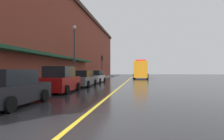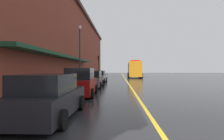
{
  "view_description": "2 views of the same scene",
  "coord_description": "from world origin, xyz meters",
  "views": [
    {
      "loc": [
        1.97,
        -5.28,
        1.61
      ],
      "look_at": [
        -2.9,
        28.43,
        1.69
      ],
      "focal_mm": 31.57,
      "sensor_mm": 36.0,
      "label": 1
    },
    {
      "loc": [
        -1.22,
        -3.73,
        1.86
      ],
      "look_at": [
        -2.04,
        17.76,
        1.71
      ],
      "focal_mm": 28.49,
      "sensor_mm": 36.0,
      "label": 2
    }
  ],
  "objects": [
    {
      "name": "ground_plane",
      "position": [
        0.0,
        25.0,
        0.0
      ],
      "size": [
        112.0,
        112.0,
        0.0
      ],
      "primitive_type": "plane",
      "color": "#232326"
    },
    {
      "name": "sidewalk_left",
      "position": [
        -6.2,
        25.0,
        0.07
      ],
      "size": [
        2.4,
        70.0,
        0.15
      ],
      "primitive_type": "cube",
      "color": "gray",
      "rests_on": "ground"
    },
    {
      "name": "lane_center_stripe",
      "position": [
        0.0,
        25.0,
        0.0
      ],
      "size": [
        0.16,
        70.0,
        0.01
      ],
      "primitive_type": "cube",
      "color": "gold",
      "rests_on": "ground"
    },
    {
      "name": "brick_building_left",
      "position": [
        -12.38,
        23.99,
        6.08
      ],
      "size": [
        11.14,
        64.0,
        12.13
      ],
      "color": "brown",
      "rests_on": "ground"
    },
    {
      "name": "parked_car_0",
      "position": [
        -3.89,
        2.83,
        0.78
      ],
      "size": [
        2.13,
        4.33,
        1.66
      ],
      "rotation": [
        0.0,
        0.0,
        1.57
      ],
      "color": "black",
      "rests_on": "ground"
    },
    {
      "name": "parked_car_1",
      "position": [
        -3.88,
        8.56,
        0.88
      ],
      "size": [
        2.16,
        4.32,
        1.91
      ],
      "rotation": [
        0.0,
        0.0,
        1.6
      ],
      "color": "maroon",
      "rests_on": "ground"
    },
    {
      "name": "parked_car_2",
      "position": [
        -3.85,
        14.37,
        0.76
      ],
      "size": [
        1.99,
        4.87,
        1.61
      ],
      "rotation": [
        0.0,
        0.0,
        1.58
      ],
      "color": "#595B60",
      "rests_on": "ground"
    },
    {
      "name": "parked_car_3",
      "position": [
        -3.96,
        20.32,
        0.76
      ],
      "size": [
        2.13,
        4.44,
        1.62
      ],
      "rotation": [
        0.0,
        0.0,
        1.55
      ],
      "color": "silver",
      "rests_on": "ground"
    },
    {
      "name": "utility_truck",
      "position": [
        2.08,
        33.71,
        1.7
      ],
      "size": [
        2.95,
        7.56,
        3.58
      ],
      "rotation": [
        0.0,
        0.0,
        -1.59
      ],
      "color": "orange",
      "rests_on": "ground"
    },
    {
      "name": "parking_meter_0",
      "position": [
        -5.35,
        15.19,
        1.06
      ],
      "size": [
        0.14,
        0.18,
        1.33
      ],
      "color": "#4C4C51",
      "rests_on": "sidewalk_left"
    },
    {
      "name": "parking_meter_1",
      "position": [
        -5.35,
        9.79,
        1.06
      ],
      "size": [
        0.14,
        0.18,
        1.33
      ],
      "color": "#4C4C51",
      "rests_on": "sidewalk_left"
    },
    {
      "name": "street_lamp_left",
      "position": [
        -5.95,
        17.66,
        4.4
      ],
      "size": [
        0.44,
        0.44,
        6.94
      ],
      "color": "#33383D",
      "rests_on": "sidewalk_left"
    },
    {
      "name": "traffic_light_near",
      "position": [
        -5.29,
        31.67,
        3.16
      ],
      "size": [
        0.38,
        0.36,
        4.3
      ],
      "color": "#232326",
      "rests_on": "sidewalk_left"
    }
  ]
}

